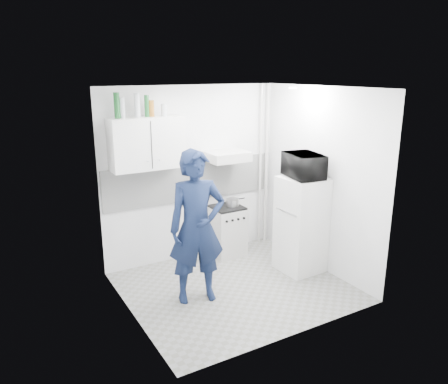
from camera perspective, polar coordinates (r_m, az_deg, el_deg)
floor at (r=5.97m, az=1.44°, el=-12.32°), size 2.80×2.80×0.00m
ceiling at (r=5.28m, az=1.64°, el=13.47°), size 2.80×2.80×0.00m
wall_back at (r=6.55m, az=-4.19°, el=2.36°), size 2.80×0.00×2.80m
wall_left at (r=4.93m, az=-12.50°, el=-2.46°), size 0.00×2.60×2.60m
wall_right at (r=6.30m, az=12.46°, el=1.51°), size 0.00×2.60×2.60m
person at (r=5.33m, az=-3.56°, el=-4.63°), size 0.78×0.61×1.91m
stove at (r=6.81m, az=0.41°, el=-5.16°), size 0.47×0.47×0.76m
fridge at (r=6.30m, az=10.04°, el=-4.21°), size 0.59×0.59×1.37m
stove_top at (r=6.68m, az=0.42°, el=-2.01°), size 0.45×0.45×0.03m
saucepan at (r=6.71m, az=1.09°, el=-1.33°), size 0.20×0.20×0.11m
microwave at (r=6.06m, az=10.42°, el=3.40°), size 0.67×0.51×0.33m
bottle_a at (r=5.82m, az=-13.82°, el=10.91°), size 0.08×0.08×0.33m
bottle_b at (r=5.84m, az=-13.17°, el=10.65°), size 0.07×0.07×0.26m
bottle_c at (r=5.90m, az=-11.28°, el=11.05°), size 0.08×0.08×0.31m
bottle_d at (r=5.95m, az=-10.04°, el=11.00°), size 0.06×0.06×0.28m
canister_a at (r=5.97m, az=-9.51°, el=10.72°), size 0.09×0.09×0.22m
canister_b at (r=6.04m, az=-7.85°, el=10.57°), size 0.08×0.08×0.16m
upper_cabinet at (r=5.99m, az=-10.05°, el=6.29°), size 1.00×0.35×0.70m
range_hood at (r=6.48m, az=0.33°, el=4.71°), size 0.60×0.50×0.14m
backsplash at (r=6.56m, az=-4.11°, el=1.49°), size 2.74×0.03×0.60m
pipe_a at (r=7.13m, az=5.55°, el=3.43°), size 0.05×0.05×2.60m
pipe_b at (r=7.06m, az=4.76°, el=3.33°), size 0.04×0.04×2.60m
ceiling_spot_fixture at (r=6.02m, az=8.97°, el=13.28°), size 0.10×0.10×0.02m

